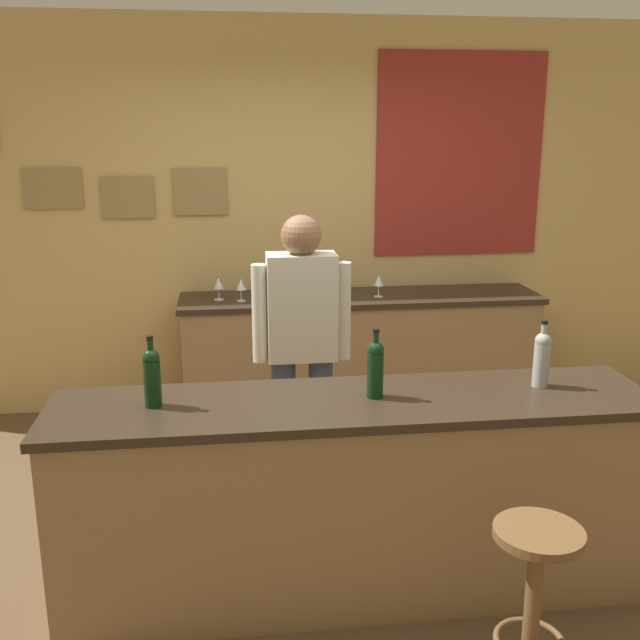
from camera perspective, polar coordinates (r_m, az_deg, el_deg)
ground_plane at (r=3.92m, az=1.55°, el=-16.73°), size 10.00×10.00×0.00m
back_wall at (r=5.39m, az=-1.40°, el=8.08°), size 6.00×0.09×2.80m
bar_counter at (r=3.35m, az=2.68°, el=-13.53°), size 2.61×0.60×0.92m
side_counter at (r=5.28m, az=3.13°, el=-2.83°), size 2.54×0.56×0.90m
bartender at (r=3.87m, az=-1.42°, el=-1.89°), size 0.52×0.21×1.62m
bar_stool at (r=2.90m, az=16.36°, el=-19.12°), size 0.32×0.32×0.68m
wine_bottle_a at (r=3.11m, az=-12.96°, el=-4.21°), size 0.07×0.07×0.31m
wine_bottle_b at (r=3.14m, az=4.33°, el=-3.67°), size 0.07×0.07×0.31m
wine_bottle_c at (r=3.41m, az=16.89°, el=-2.79°), size 0.07×0.07×0.31m
wine_glass_a at (r=5.05m, az=-7.91°, el=2.78°), size 0.07×0.07×0.16m
wine_glass_b at (r=4.99m, az=-6.18°, el=2.70°), size 0.07×0.07×0.16m
wine_glass_c at (r=5.01m, az=-4.52°, el=2.79°), size 0.07×0.07×0.16m
wine_glass_d at (r=5.11m, az=4.59°, el=3.02°), size 0.07×0.07×0.16m
coffee_mug at (r=5.08m, az=0.84°, el=2.28°), size 0.12×0.08×0.09m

